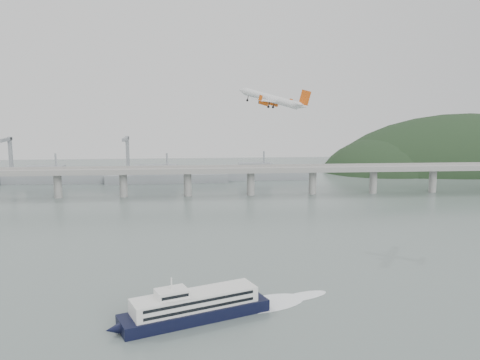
{
  "coord_description": "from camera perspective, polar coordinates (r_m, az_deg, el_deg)",
  "views": [
    {
      "loc": [
        -19.83,
        -196.2,
        77.42
      ],
      "look_at": [
        0.0,
        55.0,
        36.0
      ],
      "focal_mm": 38.0,
      "sensor_mm": 36.0,
      "label": 1
    }
  ],
  "objects": [
    {
      "name": "bridge",
      "position": [
        401.12,
        -1.79,
        0.76
      ],
      "size": [
        800.0,
        22.0,
        23.9
      ],
      "color": "gray",
      "rests_on": "ground"
    },
    {
      "name": "ferry",
      "position": [
        184.69,
        -5.06,
        -13.96
      ],
      "size": [
        83.41,
        40.69,
        16.56
      ],
      "rotation": [
        0.0,
        0.0,
        0.39
      ],
      "color": "black",
      "rests_on": "ground"
    },
    {
      "name": "airliner",
      "position": [
        266.94,
        3.68,
        9.04
      ],
      "size": [
        36.59,
        34.78,
        13.09
      ],
      "rotation": [
        0.05,
        -0.24,
        2.55
      ],
      "color": "silver",
      "rests_on": "ground"
    },
    {
      "name": "ground",
      "position": [
        211.86,
        1.2,
        -12.1
      ],
      "size": [
        900.0,
        900.0,
        0.0
      ],
      "primitive_type": "plane",
      "color": "slate",
      "rests_on": "ground"
    },
    {
      "name": "distant_fleet",
      "position": [
        486.02,
        -20.65,
        0.31
      ],
      "size": [
        453.0,
        60.9,
        40.0
      ],
      "color": "gray",
      "rests_on": "ground"
    },
    {
      "name": "headland",
      "position": [
        617.36,
        25.17,
        -0.58
      ],
      "size": [
        365.0,
        155.0,
        156.0
      ],
      "color": "black",
      "rests_on": "ground"
    }
  ]
}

